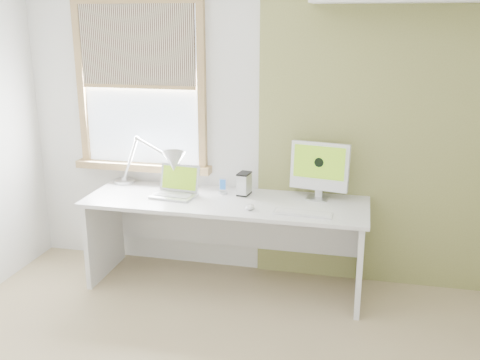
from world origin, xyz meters
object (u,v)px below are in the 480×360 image
(external_drive, at_px, (244,184))
(imac, at_px, (320,168))
(desk, at_px, (227,221))
(desk_lamp, at_px, (164,163))
(laptop, at_px, (176,188))

(external_drive, relative_size, imac, 0.39)
(desk, height_order, external_drive, external_drive)
(desk_lamp, relative_size, imac, 1.57)
(imac, bearing_deg, desk, -168.46)
(desk_lamp, distance_m, laptop, 0.25)
(imac, bearing_deg, external_drive, -176.88)
(desk, relative_size, imac, 4.77)
(laptop, height_order, external_drive, laptop)
(desk, relative_size, external_drive, 12.19)
(desk_lamp, bearing_deg, external_drive, 0.86)
(desk, relative_size, laptop, 6.07)
(desk_lamp, height_order, external_drive, desk_lamp)
(desk, bearing_deg, desk_lamp, 169.71)
(desk_lamp, bearing_deg, laptop, -40.91)
(laptop, bearing_deg, external_drive, 14.47)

